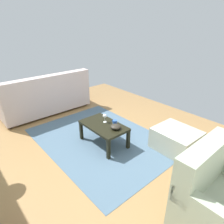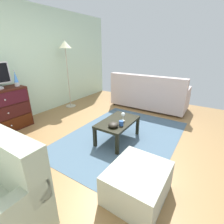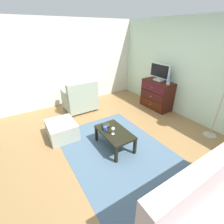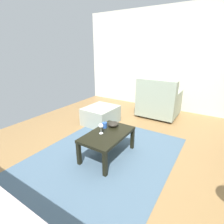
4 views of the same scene
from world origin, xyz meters
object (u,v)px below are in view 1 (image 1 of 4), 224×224
Objects in this scene: coffee_table at (104,127)px; armchair at (221,200)px; wine_glass at (105,116)px; bowl_decorative at (116,127)px; couch_large at (46,98)px; ottoman at (176,140)px; mug at (115,122)px.

coffee_table is 0.91× the size of armchair.
wine_glass is 0.31m from bowl_decorative.
couch_large is (2.22, 0.23, -0.06)m from bowl_decorative.
ottoman is (-1.00, -0.74, -0.32)m from wine_glass.
armchair reaches higher than mug.
armchair is at bearing 177.38° from coffee_table.
couch_large is at bearing 5.95° from bowl_decorative.
wine_glass is at bearing 20.18° from mug.
ottoman is at bearing -132.68° from bowl_decorative.
mug is 0.12× the size of armchair.
couch_large reaches higher than bowl_decorative.
couch_large is (2.10, 0.32, -0.07)m from mug.
mug is (-0.13, -0.14, 0.10)m from coffee_table.
ottoman is (-0.94, -0.81, -0.15)m from coffee_table.
coffee_table reaches higher than ottoman.
mug is at bearing -7.15° from armchair.
wine_glass is at bearing -3.11° from bowl_decorative.
armchair is at bearing 172.85° from mug.
mug is 0.14m from bowl_decorative.
bowl_decorative is at bearing -174.05° from couch_large.
armchair is at bearing -178.84° from couch_large.
mug is 0.06× the size of couch_large.
coffee_table is 1.25m from ottoman.
couch_large is 3.99m from armchair.
coffee_table is 0.41× the size of couch_large.
mug is (-0.19, -0.07, -0.07)m from wine_glass.
bowl_decorative is (-0.30, 0.02, -0.08)m from wine_glass.
armchair is (-1.77, 0.15, -0.06)m from bowl_decorative.
wine_glass is 1.94m from couch_large.
bowl_decorative is 0.08× the size of couch_large.
wine_glass reaches higher than ottoman.
mug is at bearing -36.54° from bowl_decorative.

